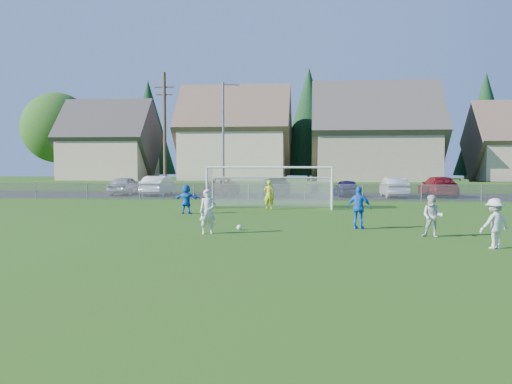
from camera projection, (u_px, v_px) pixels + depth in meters
ground at (228, 252)px, 16.57m from camera, size 160.00×160.00×0.00m
asphalt_lot at (281, 196)px, 43.87m from camera, size 60.00×60.00×0.00m
grass_embankment at (286, 187)px, 51.30m from camera, size 70.00×6.00×0.80m
soccer_ball at (239, 227)px, 21.89m from camera, size 0.22×0.22×0.22m
player_white_a at (208, 212)px, 20.75m from camera, size 0.72×0.58×1.72m
player_white_b at (432, 216)px, 19.83m from camera, size 0.92×0.82×1.55m
player_white_c at (495, 223)px, 17.23m from camera, size 1.19×0.95×1.61m
player_blue_a at (359, 208)px, 22.24m from camera, size 1.11×0.71×1.75m
player_blue_b at (186, 199)px, 28.76m from camera, size 1.48×0.58×1.56m
goalkeeper at (269, 195)px, 31.36m from camera, size 0.63×0.43×1.69m
car_a at (125, 186)px, 44.93m from camera, size 1.86×4.54×1.54m
car_b at (159, 186)px, 44.29m from camera, size 1.88×4.92×1.60m
car_c at (223, 187)px, 44.04m from camera, size 2.46×5.19×1.43m
car_d at (277, 187)px, 43.22m from camera, size 2.22×5.20×1.50m
car_e at (346, 188)px, 42.92m from camera, size 2.11×4.17×1.36m
car_f at (394, 187)px, 42.02m from camera, size 1.74×4.69×1.53m
car_g at (438, 187)px, 42.77m from camera, size 2.40×5.54×1.59m
soccer_goal at (270, 181)px, 32.41m from camera, size 7.42×1.90×2.50m
chainlink_fence at (277, 192)px, 38.38m from camera, size 52.06×0.06×1.20m
streetlight at (224, 135)px, 42.58m from camera, size 1.38×0.18×9.00m
utility_pole at (165, 132)px, 44.09m from camera, size 1.60×0.26×10.00m
houses_row at (308, 119)px, 58.11m from camera, size 53.90×11.45×13.27m
tree_row at (301, 127)px, 64.46m from camera, size 65.98×12.36×13.80m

